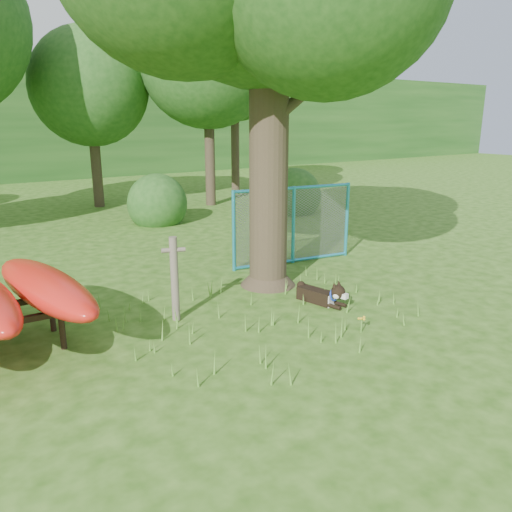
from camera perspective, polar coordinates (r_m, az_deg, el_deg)
ground at (r=7.11m, az=4.28°, el=-10.17°), size 80.00×80.00×0.00m
wooden_post at (r=7.81m, az=-9.29°, el=-2.35°), size 0.37×0.19×1.34m
husky_dog at (r=8.61m, az=7.72°, el=-4.40°), size 0.42×1.07×0.47m
fence_section at (r=10.84m, az=4.29°, el=3.55°), size 2.86×0.53×2.81m
wildflower_clump at (r=7.58m, az=12.01°, el=-7.13°), size 0.12×0.12×0.25m
bg_tree_c at (r=18.83m, az=-18.47°, el=17.83°), size 4.00×4.00×6.12m
bg_tree_d at (r=18.46m, az=-5.56°, el=21.61°), size 4.80×4.80×7.50m
bg_tree_e at (r=22.58m, az=-2.49°, el=20.89°), size 4.60×4.60×7.55m
shrub_right at (r=17.00m, az=4.34°, el=4.97°), size 1.80×1.80×1.80m
shrub_mid at (r=15.52m, az=-11.10°, el=3.72°), size 1.80×1.80×1.80m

